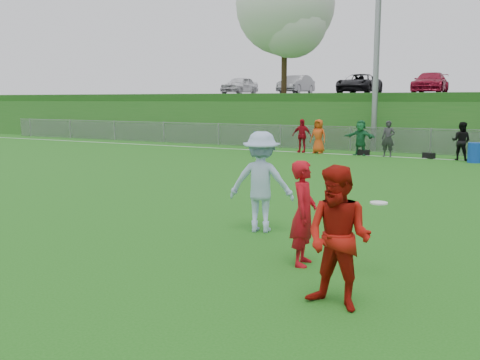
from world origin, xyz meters
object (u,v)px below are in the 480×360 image
Objects in this scene: player_red_center at (339,238)px; frisbee at (379,203)px; player_red_left at (304,213)px; recycling_bin at (475,153)px; player_blue at (261,182)px.

player_red_center is 1.46m from frisbee.
player_red_center reaches higher than frisbee.
player_red_left is at bearing 134.87° from player_red_center.
player_red_left reaches higher than recycling_bin.
player_red_left is 1.84m from player_red_center.
player_red_center is 0.91× the size of player_blue.
frisbee is 16.87m from recycling_bin.
player_blue reaches higher than player_red_center.
player_blue is at bearing -100.46° from recycling_bin.
player_red_left is 2.32m from player_blue.
player_red_left is 2.01× the size of recycling_bin.
player_red_center is at bearing -155.15° from player_red_left.
player_red_left is 1.25m from frisbee.
player_red_left is at bearing 176.71° from frisbee.
frisbee is 0.31× the size of recycling_bin.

